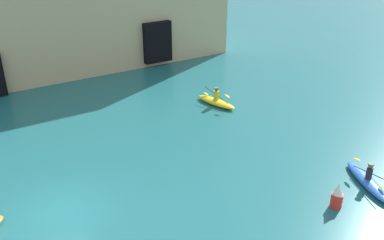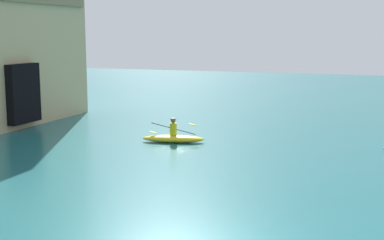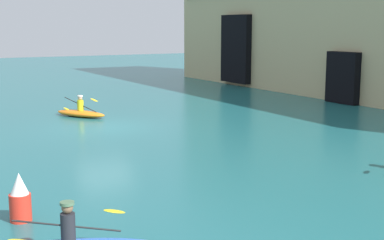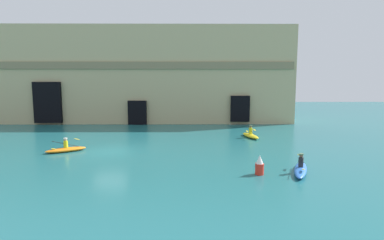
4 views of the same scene
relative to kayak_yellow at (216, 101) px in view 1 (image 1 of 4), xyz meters
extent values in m
plane|color=#1E6066|center=(-12.11, -5.92, -0.24)|extent=(120.00, 120.00, 0.00)
cube|color=black|center=(0.48, 9.23, 1.78)|extent=(2.38, 0.70, 3.28)
ellipsoid|color=yellow|center=(0.00, 0.00, -0.06)|extent=(1.52, 3.17, 0.36)
cylinder|color=gold|center=(0.00, 0.00, 0.42)|extent=(0.34, 0.34, 0.60)
sphere|color=brown|center=(0.00, 0.00, 0.84)|extent=(0.24, 0.24, 0.24)
cylinder|color=#4C6B4C|center=(0.00, 0.00, 0.94)|extent=(0.29, 0.29, 0.06)
cylinder|color=black|center=(0.00, 0.00, 0.45)|extent=(0.38, 2.20, 0.54)
ellipsoid|color=yellow|center=(-0.15, 0.98, 0.23)|extent=(0.25, 0.46, 0.15)
ellipsoid|color=yellow|center=(0.15, -0.98, 0.68)|extent=(0.25, 0.46, 0.15)
ellipsoid|color=blue|center=(0.69, -11.37, -0.07)|extent=(1.98, 3.56, 0.34)
cylinder|color=#232328|center=(0.69, -11.37, 0.39)|extent=(0.29, 0.29, 0.57)
sphere|color=brown|center=(0.69, -11.37, 0.78)|extent=(0.22, 0.22, 0.22)
cylinder|color=#4C6B4C|center=(0.69, -11.37, 0.88)|extent=(0.28, 0.28, 0.06)
cylinder|color=black|center=(0.69, -11.37, 0.42)|extent=(0.47, 2.02, 0.49)
ellipsoid|color=yellow|center=(0.88, -10.48, 0.62)|extent=(0.27, 0.47, 0.14)
ellipsoid|color=yellow|center=(0.49, -12.26, 0.22)|extent=(0.27, 0.47, 0.14)
cylinder|color=red|center=(-1.86, -11.75, 0.09)|extent=(0.50, 0.50, 0.65)
cone|color=white|center=(-1.86, -11.75, 0.67)|extent=(0.43, 0.43, 0.51)
camera|label=1|loc=(-14.98, -21.24, 11.09)|focal=40.00mm
camera|label=2|loc=(-23.89, -9.76, 5.09)|focal=50.00mm
camera|label=3|loc=(10.45, -14.13, 4.22)|focal=50.00mm
camera|label=4|loc=(-5.91, -28.59, 5.07)|focal=28.00mm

